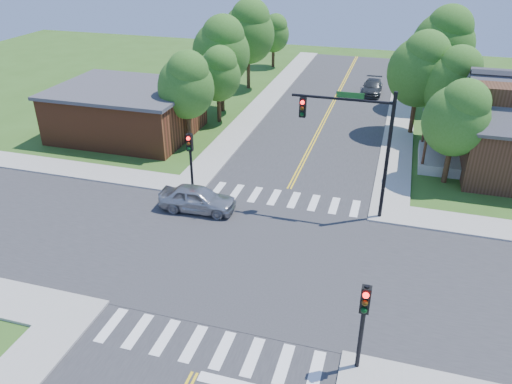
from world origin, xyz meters
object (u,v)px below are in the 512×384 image
(car_silver, at_px, (197,199))
(signal_pole_se, at_px, (364,313))
(signal_mast_ne, at_px, (357,133))
(signal_pole_nw, at_px, (190,151))
(car_dgrey, at_px, (372,88))

(car_silver, bearing_deg, signal_pole_se, -134.77)
(signal_mast_ne, relative_size, signal_pole_nw, 1.89)
(signal_pole_nw, height_order, car_dgrey, signal_pole_nw)
(car_dgrey, bearing_deg, signal_pole_se, -86.47)
(signal_mast_ne, relative_size, car_silver, 1.63)
(signal_pole_se, relative_size, car_dgrey, 0.86)
(signal_mast_ne, distance_m, signal_pole_se, 11.55)
(signal_pole_se, bearing_deg, signal_mast_ne, 98.56)
(signal_pole_se, relative_size, signal_pole_nw, 1.00)
(signal_mast_ne, bearing_deg, car_dgrey, 91.84)
(signal_pole_nw, bearing_deg, car_silver, -59.83)
(signal_pole_se, relative_size, car_silver, 0.86)
(car_dgrey, bearing_deg, car_silver, -106.75)
(signal_pole_se, bearing_deg, signal_pole_nw, 135.00)
(signal_mast_ne, height_order, signal_pole_nw, signal_mast_ne)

